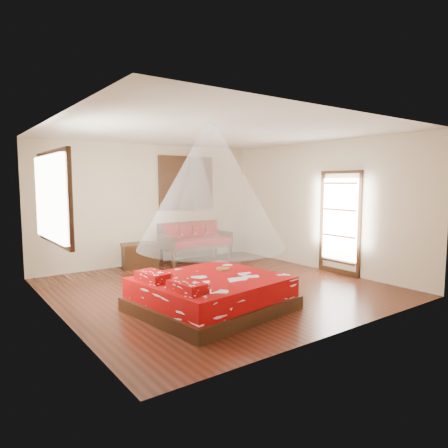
% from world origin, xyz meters
% --- Properties ---
extents(room, '(5.54, 5.54, 2.84)m').
position_xyz_m(room, '(0.00, 0.00, 1.40)').
color(room, black).
rests_on(room, ground).
extents(bed, '(2.30, 2.13, 0.64)m').
position_xyz_m(bed, '(-0.83, -1.01, 0.25)').
color(bed, black).
rests_on(bed, floor).
extents(daybed, '(1.71, 0.76, 0.94)m').
position_xyz_m(daybed, '(0.99, 2.38, 0.52)').
color(daybed, black).
rests_on(daybed, floor).
extents(storage_chest, '(0.90, 0.73, 0.55)m').
position_xyz_m(storage_chest, '(-0.41, 2.45, 0.28)').
color(storage_chest, black).
rests_on(storage_chest, floor).
extents(shutter_panel, '(1.52, 0.06, 1.32)m').
position_xyz_m(shutter_panel, '(0.99, 2.72, 1.90)').
color(shutter_panel, black).
rests_on(shutter_panel, wall_back).
extents(window_left, '(0.10, 1.74, 1.34)m').
position_xyz_m(window_left, '(-2.71, 0.20, 1.70)').
color(window_left, black).
rests_on(window_left, wall_left).
extents(glazed_door, '(0.08, 1.02, 2.16)m').
position_xyz_m(glazed_door, '(2.72, -0.60, 1.07)').
color(glazed_door, black).
rests_on(glazed_door, floor).
extents(wine_tray, '(0.23, 0.23, 0.19)m').
position_xyz_m(wine_tray, '(-0.37, -0.71, 0.55)').
color(wine_tray, brown).
rests_on(wine_tray, bed).
extents(mosquito_net_main, '(2.19, 2.19, 1.80)m').
position_xyz_m(mosquito_net_main, '(-0.82, -1.01, 1.85)').
color(mosquito_net_main, white).
rests_on(mosquito_net_main, ceiling).
extents(mosquito_net_daybed, '(0.90, 0.90, 1.50)m').
position_xyz_m(mosquito_net_daybed, '(0.99, 2.25, 2.00)').
color(mosquito_net_daybed, white).
rests_on(mosquito_net_daybed, ceiling).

